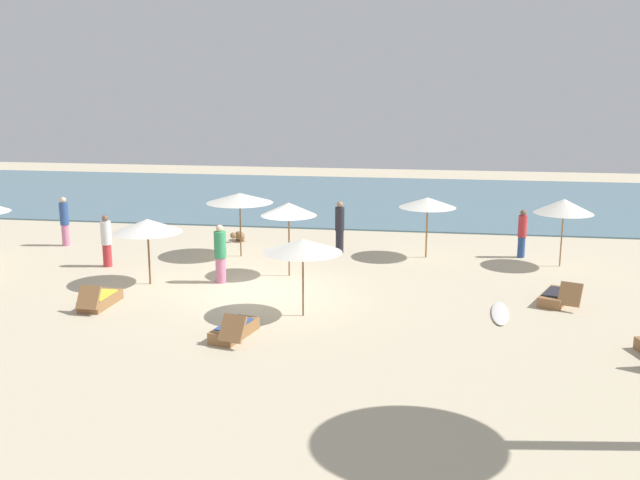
# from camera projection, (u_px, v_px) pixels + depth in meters

# --- Properties ---
(ground_plane) EXTENTS (60.00, 60.00, 0.00)m
(ground_plane) POSITION_uv_depth(u_px,v_px,m) (259.00, 291.00, 21.00)
(ground_plane) COLOR beige
(ocean_water) EXTENTS (48.00, 16.00, 0.06)m
(ocean_water) POSITION_uv_depth(u_px,v_px,m) (337.00, 198.00, 37.39)
(ocean_water) COLOR slate
(ocean_water) RESTS_ON ground_plane
(umbrella_1) EXTENTS (2.01, 2.01, 1.96)m
(umbrella_1) POSITION_uv_depth(u_px,v_px,m) (147.00, 226.00, 21.34)
(umbrella_1) COLOR brown
(umbrella_1) RESTS_ON ground_plane
(umbrella_2) EXTENTS (1.93, 1.93, 2.07)m
(umbrella_2) POSITION_uv_depth(u_px,v_px,m) (428.00, 203.00, 24.57)
(umbrella_2) COLOR olive
(umbrella_2) RESTS_ON ground_plane
(umbrella_3) EXTENTS (1.88, 1.88, 2.22)m
(umbrella_3) POSITION_uv_depth(u_px,v_px,m) (564.00, 206.00, 23.34)
(umbrella_3) COLOR olive
(umbrella_3) RESTS_ON ground_plane
(umbrella_5) EXTENTS (2.27, 2.27, 2.19)m
(umbrella_5) POSITION_uv_depth(u_px,v_px,m) (240.00, 198.00, 24.71)
(umbrella_5) COLOR brown
(umbrella_5) RESTS_ON ground_plane
(umbrella_6) EXTENTS (1.72, 1.72, 2.29)m
(umbrella_6) POSITION_uv_depth(u_px,v_px,m) (289.00, 209.00, 22.20)
(umbrella_6) COLOR brown
(umbrella_6) RESTS_ON ground_plane
(umbrella_7) EXTENTS (2.01, 2.01, 2.02)m
(umbrella_7) POSITION_uv_depth(u_px,v_px,m) (303.00, 246.00, 18.40)
(umbrella_7) COLOR brown
(umbrella_7) RESTS_ON ground_plane
(lounger_0) EXTENTS (0.93, 1.75, 0.72)m
(lounger_0) POSITION_uv_depth(u_px,v_px,m) (234.00, 330.00, 17.18)
(lounger_0) COLOR olive
(lounger_0) RESTS_ON ground_plane
(lounger_1) EXTENTS (1.16, 1.76, 0.72)m
(lounger_1) POSITION_uv_depth(u_px,v_px,m) (557.00, 297.00, 19.81)
(lounger_1) COLOR olive
(lounger_1) RESTS_ON ground_plane
(lounger_3) EXTENTS (0.64, 1.67, 0.73)m
(lounger_3) POSITION_uv_depth(u_px,v_px,m) (99.00, 300.00, 19.53)
(lounger_3) COLOR olive
(lounger_3) RESTS_ON ground_plane
(person_0) EXTENTS (0.41, 0.41, 1.69)m
(person_0) POSITION_uv_depth(u_px,v_px,m) (106.00, 241.00, 23.58)
(person_0) COLOR #BF3338
(person_0) RESTS_ON ground_plane
(person_1) EXTENTS (0.30, 0.30, 1.65)m
(person_1) POSITION_uv_depth(u_px,v_px,m) (522.00, 233.00, 24.80)
(person_1) COLOR #2D4C8C
(person_1) RESTS_ON ground_plane
(person_2) EXTENTS (0.45, 0.45, 1.76)m
(person_2) POSITION_uv_depth(u_px,v_px,m) (220.00, 254.00, 21.69)
(person_2) COLOR #D17299
(person_2) RESTS_ON ground_plane
(person_3) EXTENTS (0.43, 0.43, 1.80)m
(person_3) POSITION_uv_depth(u_px,v_px,m) (65.00, 221.00, 26.56)
(person_3) COLOR #D17299
(person_3) RESTS_ON ground_plane
(person_4) EXTENTS (0.45, 0.45, 1.82)m
(person_4) POSITION_uv_depth(u_px,v_px,m) (340.00, 227.00, 25.47)
(person_4) COLOR #26262D
(person_4) RESTS_ON ground_plane
(dog) EXTENTS (0.68, 0.80, 0.38)m
(dog) POSITION_uv_depth(u_px,v_px,m) (239.00, 236.00, 27.44)
(dog) COLOR olive
(dog) RESTS_ON ground_plane
(surfboard) EXTENTS (0.55, 2.03, 0.07)m
(surfboard) POSITION_uv_depth(u_px,v_px,m) (500.00, 313.00, 18.89)
(surfboard) COLOR silver
(surfboard) RESTS_ON ground_plane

